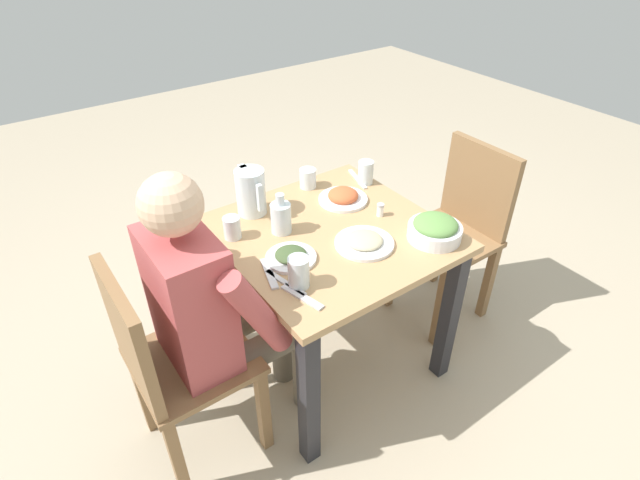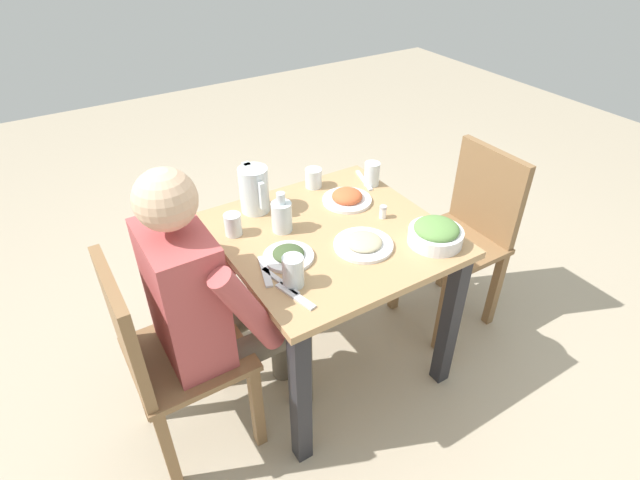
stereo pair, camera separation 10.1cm
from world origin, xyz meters
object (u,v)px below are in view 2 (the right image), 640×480
plate_dolmas (288,255)px  water_glass_near_right (314,178)px  diner_near (214,301)px  plate_beans (363,243)px  oil_carafe (282,218)px  salt_shaker (383,212)px  salad_bowl (436,233)px  water_glass_center (233,225)px  water_pitcher (254,190)px  chair_far (466,230)px  plate_rice_curry (347,198)px  dining_table (331,259)px  water_glass_near_left (293,271)px  chair_near (163,353)px  water_glass_far_left (372,174)px

plate_dolmas → water_glass_near_right: (-0.40, 0.35, 0.03)m
diner_near → plate_beans: diner_near is taller
oil_carafe → salt_shaker: size_ratio=3.05×
salt_shaker → diner_near: bearing=-88.0°
salad_bowl → water_glass_center: 0.77m
water_pitcher → water_glass_near_right: (-0.04, 0.31, -0.05)m
diner_near → oil_carafe: size_ratio=7.13×
chair_far → plate_rice_curry: (-0.21, -0.55, 0.24)m
salad_bowl → water_glass_center: size_ratio=2.34×
chair_far → salt_shaker: 0.55m
oil_carafe → dining_table: bearing=54.6°
water_pitcher → plate_beans: 0.51m
dining_table → water_glass_near_left: size_ratio=7.27×
water_pitcher → plate_beans: (0.44, 0.23, -0.08)m
plate_rice_curry → water_glass_center: 0.51m
plate_dolmas → salt_shaker: bearing=94.6°
plate_beans → salt_shaker: salt_shaker is taller
dining_table → salad_bowl: 0.43m
diner_near → plate_beans: size_ratio=5.27×
chair_near → diner_near: 0.25m
water_pitcher → water_glass_far_left: water_pitcher is taller
plate_beans → water_glass_far_left: (-0.37, 0.31, 0.04)m
salt_shaker → chair_near: bearing=-88.5°
plate_rice_curry → chair_near: bearing=-77.1°
chair_near → water_glass_near_right: chair_near is taller
plate_rice_curry → salt_shaker: size_ratio=3.86×
chair_near → salad_bowl: size_ratio=4.29×
plate_dolmas → oil_carafe: oil_carafe is taller
dining_table → plate_beans: size_ratio=3.69×
water_pitcher → salad_bowl: size_ratio=0.93×
chair_far → water_glass_near_right: size_ratio=10.24×
chair_far → water_glass_near_left: size_ratio=7.78×
oil_carafe → chair_near: bearing=-74.0°
water_glass_near_right → water_glass_far_left: (0.12, 0.23, 0.01)m
diner_near → water_glass_far_left: 0.92m
dining_table → water_glass_center: (-0.18, -0.33, 0.18)m
salt_shaker → plate_dolmas: bearing=-85.4°
dining_table → water_pitcher: water_pitcher is taller
dining_table → plate_dolmas: (0.06, -0.23, 0.15)m
chair_near → oil_carafe: bearing=106.0°
salad_bowl → water_glass_near_right: 0.63m
chair_far → water_glass_far_left: size_ratio=8.32×
diner_near → plate_dolmas: (0.01, 0.29, 0.09)m
salad_bowl → diner_near: bearing=-104.9°
oil_carafe → plate_rice_curry: bearing=97.4°
salt_shaker → water_glass_center: bearing=-110.5°
chair_far → water_glass_near_left: (0.15, -1.00, 0.28)m
water_glass_far_left → plate_dolmas: bearing=-64.0°
salad_bowl → plate_dolmas: salad_bowl is taller
chair_far → water_glass_far_left: bearing=-126.5°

